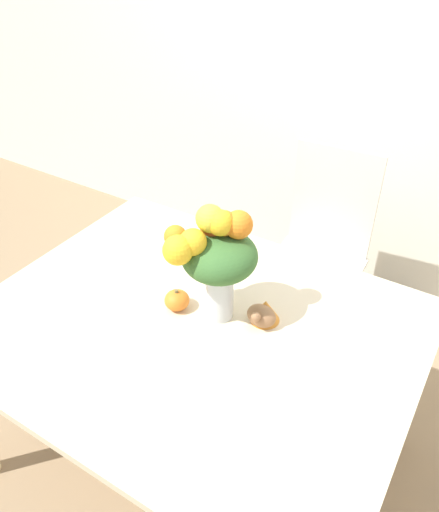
{
  "coord_description": "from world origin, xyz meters",
  "views": [
    {
      "loc": [
        0.71,
        -0.98,
        1.86
      ],
      "look_at": [
        0.05,
        0.08,
        0.96
      ],
      "focal_mm": 35.0,
      "sensor_mm": 36.0,
      "label": 1
    }
  ],
  "objects": [
    {
      "name": "flower_vase",
      "position": [
        0.04,
        0.07,
        0.97
      ],
      "size": [
        0.29,
        0.28,
        0.41
      ],
      "color": "silver",
      "rests_on": "dining_table"
    },
    {
      "name": "dining_chair_near_window",
      "position": [
        0.1,
        0.91,
        0.49
      ],
      "size": [
        0.44,
        0.44,
        0.98
      ],
      "rotation": [
        0.0,
        0.0,
        0.04
      ],
      "color": "silver",
      "rests_on": "ground_plane"
    },
    {
      "name": "turkey_figurine",
      "position": [
        0.19,
        0.13,
        0.76
      ],
      "size": [
        0.1,
        0.13,
        0.08
      ],
      "color": "#936642",
      "rests_on": "dining_table"
    },
    {
      "name": "ground_plane",
      "position": [
        0.0,
        0.0,
        0.0
      ],
      "size": [
        12.0,
        12.0,
        0.0
      ],
      "primitive_type": "plane",
      "color": "#8E7556"
    },
    {
      "name": "pumpkin",
      "position": [
        -0.09,
        0.03,
        0.76
      ],
      "size": [
        0.09,
        0.09,
        0.08
      ],
      "color": "orange",
      "rests_on": "dining_table"
    },
    {
      "name": "wall_back",
      "position": [
        0.0,
        1.49,
        1.35
      ],
      "size": [
        8.0,
        0.06,
        2.7
      ],
      "color": "silver",
      "rests_on": "ground_plane"
    },
    {
      "name": "dining_table",
      "position": [
        0.0,
        0.0,
        0.64
      ],
      "size": [
        1.43,
        1.12,
        0.72
      ],
      "color": "beige",
      "rests_on": "ground_plane"
    }
  ]
}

